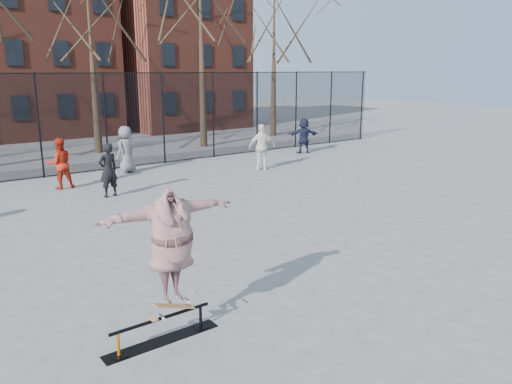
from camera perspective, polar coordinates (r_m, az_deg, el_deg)
ground at (r=10.30m, az=4.08°, el=-9.63°), size 100.00×100.00×0.00m
skate_rail at (r=8.11m, az=-10.72°, el=-15.43°), size 1.88×0.29×0.41m
skateboard at (r=8.06m, az=-9.31°, el=-13.17°), size 0.74×0.18×0.09m
skater at (r=7.69m, az=-9.58°, el=-6.95°), size 2.20×0.66×1.78m
bystander_black at (r=17.02m, az=-16.53°, el=2.42°), size 0.71×0.52×1.79m
bystander_red at (r=18.76m, az=-21.50°, el=3.05°), size 0.90×0.72×1.79m
bystander_white at (r=20.82m, az=0.68°, el=5.16°), size 1.21×0.86×1.91m
bystander_navy at (r=25.19m, az=5.47°, el=6.43°), size 1.69×1.16×1.75m
bystander_extra at (r=20.87m, az=-14.63°, el=4.72°), size 1.10×0.97×1.90m
fence at (r=21.12m, az=-19.91°, el=7.48°), size 34.03×0.07×4.00m
rowhouses at (r=33.86m, az=-26.21°, el=15.81°), size 29.00×7.00×13.00m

